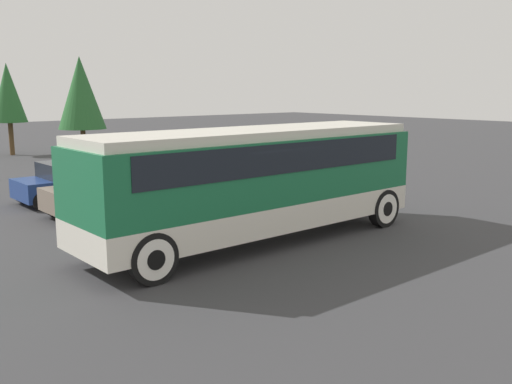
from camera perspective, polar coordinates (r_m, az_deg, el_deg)
The scene contains 6 objects.
ground_plane at distance 14.81m, azimuth -0.00°, elevation -5.01°, with size 120.00×120.00×0.00m, color #38383A.
tour_bus at distance 14.51m, azimuth 0.29°, elevation 1.79°, with size 9.49×2.54×2.92m.
parked_car_near at distance 18.64m, azimuth -13.65°, elevation 0.13°, with size 4.54×1.89×1.40m.
parked_car_mid at distance 21.13m, azimuth -17.19°, elevation 1.08°, with size 4.37×1.95×1.41m.
tree_center at distance 37.11m, azimuth -23.56°, elevation 9.05°, with size 2.02×2.02×5.43m.
tree_right at distance 34.30m, azimuth -17.11°, elevation 9.45°, with size 2.67×2.67×5.74m.
Camera 1 is at (-9.30, -10.85, 3.89)m, focal length 40.00 mm.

